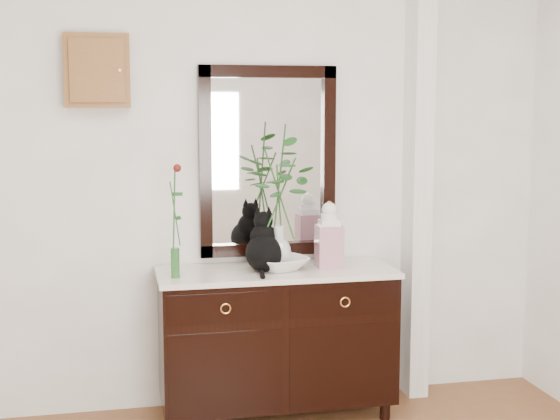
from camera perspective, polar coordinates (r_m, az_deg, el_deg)
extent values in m
cube|color=white|center=(4.53, -2.17, 2.42)|extent=(3.60, 0.04, 2.70)
cube|color=white|center=(4.73, 10.03, 2.53)|extent=(0.12, 0.20, 2.70)
cube|color=black|center=(4.48, -0.27, -9.26)|extent=(1.30, 0.50, 0.82)
cube|color=white|center=(4.38, -0.28, -4.57)|extent=(1.33, 0.52, 0.03)
cube|color=black|center=(4.53, -0.89, 3.56)|extent=(0.80, 0.06, 1.10)
cube|color=white|center=(4.54, -0.93, 3.57)|extent=(0.66, 0.01, 0.96)
cube|color=brown|center=(4.41, -13.23, 9.89)|extent=(0.35, 0.10, 0.40)
imported|color=white|center=(4.36, -0.05, -3.92)|extent=(0.40, 0.40, 0.07)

